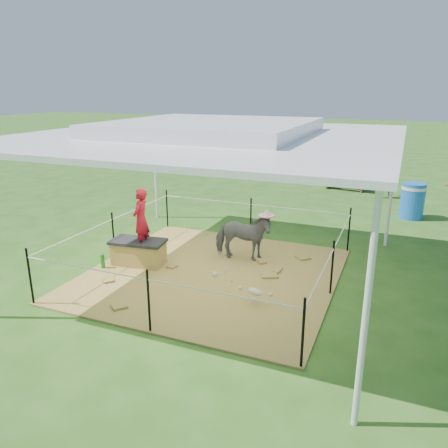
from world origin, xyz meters
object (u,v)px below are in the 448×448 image
at_px(pony, 243,237).
at_px(distant_person, 384,178).
at_px(trash_barrel, 412,201).
at_px(woman, 141,214).
at_px(foal, 255,290).
at_px(green_bottle, 103,261).
at_px(picnic_table_near, 348,179).
at_px(straw_bale, 139,253).

height_order(pony, distant_person, distant_person).
xyz_separation_m(pony, trash_barrel, (3.22, 4.73, -0.05)).
relative_size(woman, foal, 1.45).
bearing_deg(pony, green_bottle, 112.40).
relative_size(woman, trash_barrel, 1.24).
relative_size(pony, distant_person, 0.93).
relative_size(green_bottle, pony, 0.24).
height_order(woman, picnic_table_near, woman).
distance_m(straw_bale, foal, 2.81).
distance_m(woman, picnic_table_near, 9.41).
bearing_deg(green_bottle, distant_person, 60.48).
xyz_separation_m(pony, picnic_table_near, (1.11, 7.93, -0.21)).
bearing_deg(green_bottle, picnic_table_near, 69.40).
height_order(trash_barrel, picnic_table_near, trash_barrel).
xyz_separation_m(straw_bale, trash_barrel, (5.08, 5.73, 0.23)).
bearing_deg(straw_bale, green_bottle, -140.71).
height_order(picnic_table_near, distant_person, distant_person).
bearing_deg(distant_person, trash_barrel, 104.55).
height_order(straw_bale, picnic_table_near, picnic_table_near).
bearing_deg(trash_barrel, pony, -124.22).
bearing_deg(trash_barrel, picnic_table_near, 123.41).
xyz_separation_m(foal, trash_barrel, (2.37, 6.45, 0.23)).
xyz_separation_m(trash_barrel, distant_person, (-0.87, 2.23, 0.16)).
relative_size(woman, pony, 1.02).
relative_size(woman, green_bottle, 4.32).
bearing_deg(pony, distant_person, -27.30).
height_order(green_bottle, foal, foal).
distance_m(straw_bale, distant_person, 9.02).
bearing_deg(straw_bale, pony, 28.26).
bearing_deg(foal, woman, -173.18).
height_order(pony, trash_barrel, pony).
distance_m(trash_barrel, distant_person, 2.40).
bearing_deg(green_bottle, straw_bale, 39.29).
distance_m(foal, picnic_table_near, 9.65).
xyz_separation_m(straw_bale, pony, (1.86, 1.00, 0.28)).
relative_size(straw_bale, pony, 0.85).
bearing_deg(picnic_table_near, woman, -99.87).
bearing_deg(foal, green_bottle, -162.50).
distance_m(green_bottle, foal, 3.27).
distance_m(green_bottle, trash_barrel, 8.37).
relative_size(green_bottle, distant_person, 0.22).
bearing_deg(picnic_table_near, foal, -83.58).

